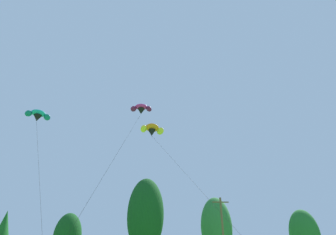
# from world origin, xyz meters

# --- Properties ---
(treeline_tree_b) EXTENTS (3.63, 3.63, 9.23)m
(treeline_tree_b) POSITION_xyz_m (-22.94, 53.30, 5.78)
(treeline_tree_b) COLOR #472D19
(treeline_tree_b) RESTS_ON ground_plane
(treeline_tree_d) EXTENTS (5.65, 5.65, 14.27)m
(treeline_tree_d) POSITION_xyz_m (-1.60, 52.25, 8.64)
(treeline_tree_d) COLOR #472D19
(treeline_tree_d) RESTS_ON ground_plane
(treeline_tree_e) EXTENTS (4.97, 4.97, 11.75)m
(treeline_tree_e) POSITION_xyz_m (9.78, 54.13, 7.12)
(treeline_tree_e) COLOR #472D19
(treeline_tree_e) RESTS_ON ground_plane
(treeline_tree_f) EXTENTS (4.33, 4.33, 9.36)m
(treeline_tree_f) POSITION_xyz_m (22.15, 50.43, 5.66)
(treeline_tree_f) COLOR #472D19
(treeline_tree_f) RESTS_ON ground_plane
(utility_pole) EXTENTS (2.20, 0.26, 9.98)m
(utility_pole) POSITION_xyz_m (8.61, 45.28, 5.25)
(utility_pole) COLOR brown
(utility_pole) RESTS_ON ground_plane
(parafoil_kite_high_magenta) EXTENTS (5.08, 8.82, 14.60)m
(parafoil_kite_high_magenta) POSITION_xyz_m (-2.06, 31.25, 15.73)
(parafoil_kite_high_magenta) COLOR #D12893
(parafoil_kite_mid_orange) EXTENTS (8.35, 14.44, 15.39)m
(parafoil_kite_mid_orange) POSITION_xyz_m (-0.93, 36.32, 15.78)
(parafoil_kite_mid_orange) COLOR orange
(parafoil_kite_far_teal) EXTENTS (7.04, 9.11, 13.68)m
(parafoil_kite_far_teal) POSITION_xyz_m (-11.91, 31.23, 14.66)
(parafoil_kite_far_teal) COLOR teal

